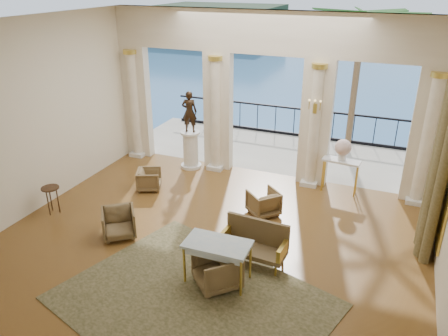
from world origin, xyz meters
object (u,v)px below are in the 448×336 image
at_px(settee, 255,242).
at_px(pedestal, 191,150).
at_px(armchair_d, 149,179).
at_px(game_table, 217,247).
at_px(armchair_b, 217,268).
at_px(statue, 189,112).
at_px(console_table, 341,165).
at_px(side_table, 51,191).
at_px(armchair_a, 119,222).
at_px(armchair_c, 263,202).

relative_size(settee, pedestal, 1.21).
relative_size(armchair_d, game_table, 0.50).
xyz_separation_m(armchair_b, armchair_d, (-3.24, 2.95, -0.08)).
distance_m(statue, console_table, 4.45).
xyz_separation_m(game_table, console_table, (1.52, 4.62, 0.01)).
height_order(armchair_b, pedestal, pedestal).
bearing_deg(side_table, settee, 0.44).
bearing_deg(statue, game_table, 108.23).
bearing_deg(armchair_a, armchair_d, 67.18).
distance_m(game_table, side_table, 4.76).
relative_size(settee, statue, 1.12).
bearing_deg(armchair_d, console_table, -93.30).
bearing_deg(armchair_a, armchair_b, -52.84).
relative_size(armchair_a, armchair_c, 1.06).
bearing_deg(game_table, armchair_d, 137.03).
distance_m(game_table, console_table, 4.86).
bearing_deg(console_table, settee, -100.19).
bearing_deg(armchair_c, statue, -80.58).
relative_size(statue, console_table, 1.21).
distance_m(armchair_b, console_table, 4.99).
bearing_deg(armchair_b, statue, 166.07).
height_order(armchair_b, armchair_d, armchair_b).
bearing_deg(side_table, game_table, -10.02).
xyz_separation_m(armchair_a, statue, (-0.22, 3.99, 1.36)).
xyz_separation_m(armchair_a, console_table, (4.12, 4.04, 0.40)).
height_order(armchair_b, console_table, console_table).
bearing_deg(settee, console_table, 77.07).
bearing_deg(armchair_d, game_table, -155.55).
relative_size(armchair_a, settee, 0.53).
xyz_separation_m(armchair_c, game_table, (-0.03, -2.71, 0.41)).
height_order(armchair_d, statue, statue).
distance_m(statue, side_table, 4.33).
bearing_deg(settee, pedestal, 134.53).
bearing_deg(armchair_b, pedestal, 166.07).
bearing_deg(statue, armchair_d, 64.39).
height_order(armchair_d, side_table, side_table).
relative_size(armchair_a, statue, 0.60).
bearing_deg(armchair_d, statue, -36.29).
bearing_deg(armchair_b, armchair_c, 134.87).
xyz_separation_m(armchair_d, side_table, (-1.48, -1.99, 0.28)).
height_order(armchair_a, armchair_c, armchair_a).
height_order(armchair_a, game_table, game_table).
relative_size(armchair_d, side_table, 0.91).
bearing_deg(armchair_a, statue, 55.42).
distance_m(settee, console_table, 3.92).
xyz_separation_m(armchair_c, armchair_d, (-3.24, 0.11, -0.03)).
distance_m(armchair_b, armchair_c, 2.84).
xyz_separation_m(armchair_d, game_table, (3.20, -2.82, 0.44)).
bearing_deg(settee, armchair_a, -171.43).
height_order(armchair_c, side_table, side_table).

